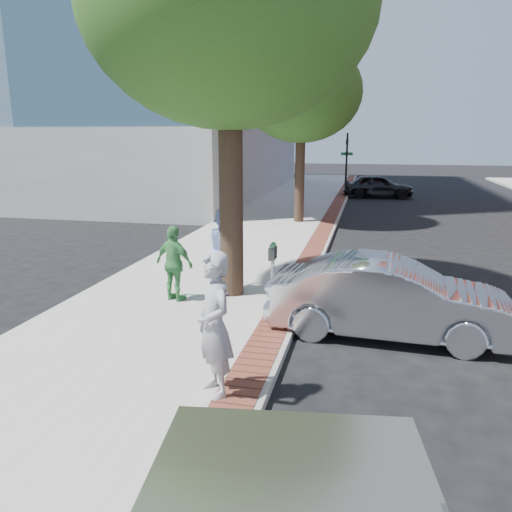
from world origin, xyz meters
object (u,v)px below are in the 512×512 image
(person_gray, at_px, (214,325))
(person_officer, at_px, (226,250))
(parking_meter, at_px, (273,264))
(sedan_silver, at_px, (390,298))
(bg_car, at_px, (378,186))
(person_green, at_px, (174,264))

(person_gray, height_order, person_officer, person_gray)
(parking_meter, bearing_deg, person_officer, 135.14)
(parking_meter, distance_m, sedan_silver, 2.30)
(person_officer, distance_m, bg_car, 20.67)
(person_officer, height_order, bg_car, person_officer)
(person_officer, relative_size, sedan_silver, 0.44)
(parking_meter, bearing_deg, sedan_silver, -5.32)
(parking_meter, height_order, bg_car, parking_meter)
(person_gray, bearing_deg, person_green, 169.63)
(person_gray, relative_size, bg_car, 0.49)
(bg_car, bearing_deg, sedan_silver, 176.17)
(parking_meter, bearing_deg, bg_car, 84.08)
(parking_meter, height_order, person_green, person_green)
(sedan_silver, bearing_deg, person_officer, 69.64)
(person_officer, bearing_deg, person_green, 121.15)
(parking_meter, height_order, sedan_silver, parking_meter)
(parking_meter, xyz_separation_m, sedan_silver, (2.24, -0.21, -0.48))
(person_green, bearing_deg, person_officer, -115.10)
(person_green, bearing_deg, person_gray, 138.42)
(parking_meter, xyz_separation_m, bg_car, (2.25, 21.70, -0.50))
(parking_meter, relative_size, person_officer, 0.77)
(person_gray, relative_size, person_green, 1.22)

